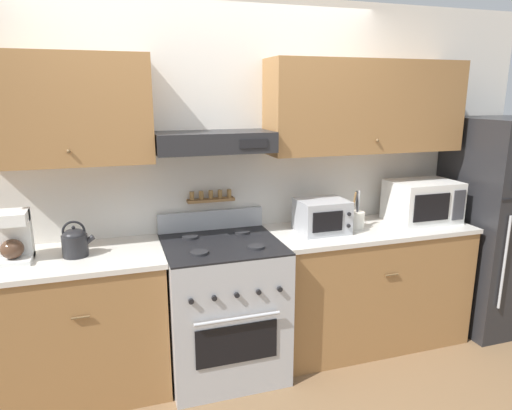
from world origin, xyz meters
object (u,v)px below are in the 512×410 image
Objects in this scene: tea_kettle at (75,242)px; coffee_maker at (12,236)px; utensil_crock at (355,219)px; microwave at (422,201)px; stove_range at (223,307)px; refrigerator at (498,224)px; toaster_oven at (322,216)px.

coffee_maker reaches higher than tea_kettle.
utensil_crock reaches higher than tea_kettle.
stove_range is at bearing -177.75° from microwave.
stove_range is 1.39m from coffee_maker.
refrigerator reaches higher than utensil_crock.
microwave reaches higher than tea_kettle.
microwave is at bearing -0.14° from coffee_maker.
microwave is at bearing 0.41° from tea_kettle.
coffee_maker is 1.09× the size of utensil_crock.
toaster_oven is at bearing -179.64° from utensil_crock.
refrigerator is at bearing -5.22° from microwave.
refrigerator is 5.61× the size of coffee_maker.
coffee_maker is (-3.57, 0.07, 0.22)m from refrigerator.
coffee_maker is at bearing 179.86° from microwave.
coffee_maker reaches higher than toaster_oven.
toaster_oven is at bearing 3.35° from stove_range.
coffee_maker reaches higher than stove_range.
toaster_oven is at bearing -178.70° from microwave.
refrigerator is 7.65× the size of tea_kettle.
refrigerator is at bearing -2.07° from utensil_crock.
coffee_maker is at bearing 176.79° from stove_range.
microwave reaches higher than utensil_crock.
toaster_oven is (-0.86, -0.02, -0.04)m from microwave.
refrigerator reaches higher than tea_kettle.
stove_range is 1.15m from utensil_crock.
tea_kettle is 0.73× the size of coffee_maker.
microwave is 0.86m from toaster_oven.
coffee_maker is at bearing 179.24° from toaster_oven.
refrigerator is at bearing -1.65° from toaster_oven.
refrigerator is 6.11× the size of utensil_crock.
stove_range is 3.52× the size of coffee_maker.
utensil_crock is (1.02, 0.05, 0.53)m from stove_range.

